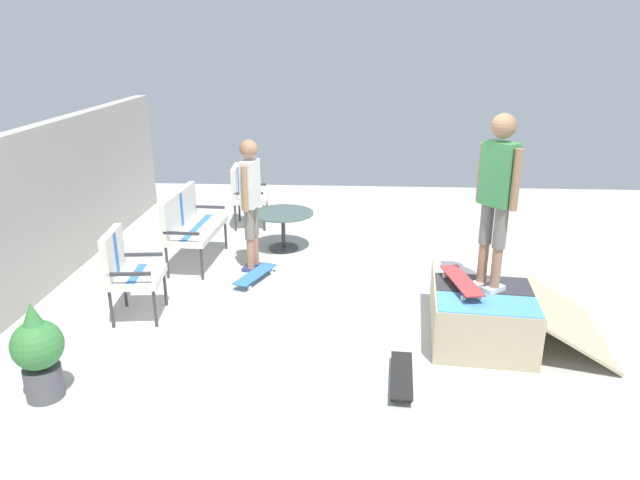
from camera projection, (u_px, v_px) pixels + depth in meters
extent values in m
cube|color=beige|center=(364.00, 317.00, 6.76)|extent=(12.00, 12.00, 0.10)
cube|color=#ADA89E|center=(13.00, 224.00, 6.63)|extent=(9.00, 0.20, 2.01)
cube|color=tan|center=(480.00, 309.00, 6.21)|extent=(1.55, 1.15, 0.56)
cube|color=#4C99D8|center=(488.00, 304.00, 5.66)|extent=(0.56, 1.01, 0.01)
cube|color=#333338|center=(483.00, 284.00, 6.11)|extent=(0.56, 1.01, 0.01)
cube|color=silver|center=(478.00, 267.00, 6.56)|extent=(0.56, 1.01, 0.01)
cylinder|color=#B2B2B7|center=(436.00, 284.00, 6.19)|extent=(1.39, 0.19, 0.05)
cube|color=tan|center=(565.00, 317.00, 6.09)|extent=(1.49, 0.94, 0.47)
cylinder|color=#38383D|center=(202.00, 264.00, 7.60)|extent=(0.04, 0.04, 0.44)
cylinder|color=#38383D|center=(226.00, 235.00, 8.70)|extent=(0.04, 0.04, 0.44)
cylinder|color=#38383D|center=(167.00, 262.00, 7.65)|extent=(0.04, 0.04, 0.44)
cylinder|color=#38383D|center=(195.00, 234.00, 8.75)|extent=(0.04, 0.04, 0.44)
cube|color=silver|center=(197.00, 230.00, 8.09)|extent=(1.28, 0.62, 0.08)
cube|color=#3872C6|center=(197.00, 227.00, 8.08)|extent=(1.21, 0.17, 0.00)
cube|color=silver|center=(179.00, 210.00, 8.02)|extent=(1.25, 0.15, 0.50)
cube|color=#3872C6|center=(179.00, 210.00, 8.02)|extent=(0.10, 0.09, 0.46)
cube|color=#38383D|center=(181.00, 233.00, 7.47)|extent=(0.07, 0.47, 0.04)
cube|color=#38383D|center=(209.00, 207.00, 8.60)|extent=(0.07, 0.47, 0.04)
cylinder|color=#38383D|center=(264.00, 218.00, 9.51)|extent=(0.04, 0.04, 0.44)
cylinder|color=#38383D|center=(267.00, 209.00, 10.02)|extent=(0.04, 0.04, 0.44)
cylinder|color=#38383D|center=(235.00, 218.00, 9.50)|extent=(0.04, 0.04, 0.44)
cylinder|color=#38383D|center=(239.00, 209.00, 10.01)|extent=(0.04, 0.04, 0.44)
cube|color=silver|center=(251.00, 198.00, 9.67)|extent=(0.66, 0.59, 0.08)
cube|color=#3872C6|center=(251.00, 196.00, 9.66)|extent=(0.59, 0.14, 0.00)
cube|color=silver|center=(236.00, 181.00, 9.57)|extent=(0.62, 0.12, 0.50)
cube|color=#3872C6|center=(236.00, 181.00, 9.57)|extent=(0.11, 0.09, 0.46)
cube|color=#38383D|center=(249.00, 193.00, 9.35)|extent=(0.07, 0.47, 0.04)
cube|color=#38383D|center=(252.00, 184.00, 9.89)|extent=(0.07, 0.47, 0.04)
cylinder|color=#38383D|center=(155.00, 308.00, 6.37)|extent=(0.04, 0.04, 0.44)
cylinder|color=#38383D|center=(165.00, 288.00, 6.87)|extent=(0.04, 0.04, 0.44)
cylinder|color=#38383D|center=(111.00, 309.00, 6.35)|extent=(0.04, 0.04, 0.44)
cylinder|color=#38383D|center=(125.00, 289.00, 6.85)|extent=(0.04, 0.04, 0.44)
cube|color=silver|center=(137.00, 277.00, 6.52)|extent=(0.67, 0.61, 0.08)
cube|color=#3872C6|center=(137.00, 274.00, 6.51)|extent=(0.59, 0.16, 0.00)
cube|color=silver|center=(113.00, 253.00, 6.42)|extent=(0.62, 0.14, 0.50)
cube|color=#3872C6|center=(113.00, 253.00, 6.42)|extent=(0.11, 0.09, 0.46)
cube|color=#38383D|center=(129.00, 274.00, 6.20)|extent=(0.09, 0.47, 0.04)
cube|color=#38383D|center=(142.00, 255.00, 6.74)|extent=(0.09, 0.47, 0.04)
cylinder|color=#38383D|center=(283.00, 232.00, 8.68)|extent=(0.06, 0.06, 0.55)
cylinder|color=#38383D|center=(284.00, 248.00, 8.76)|extent=(0.44, 0.44, 0.03)
cylinder|color=#425651|center=(283.00, 213.00, 8.58)|extent=(0.90, 0.90, 0.02)
cube|color=navy|center=(251.00, 270.00, 7.93)|extent=(0.15, 0.26, 0.05)
cylinder|color=#9E7051|center=(251.00, 253.00, 7.85)|extent=(0.10, 0.10, 0.42)
cylinder|color=slate|center=(249.00, 224.00, 7.71)|extent=(0.13, 0.13, 0.42)
cube|color=navy|center=(256.00, 265.00, 8.09)|extent=(0.15, 0.26, 0.05)
cylinder|color=#9E7051|center=(255.00, 249.00, 8.01)|extent=(0.10, 0.10, 0.42)
cylinder|color=slate|center=(254.00, 220.00, 7.87)|extent=(0.13, 0.13, 0.42)
cube|color=silver|center=(250.00, 184.00, 7.62)|extent=(0.35, 0.24, 0.62)
sphere|color=#9E7051|center=(249.00, 149.00, 7.46)|extent=(0.24, 0.24, 0.24)
cylinder|color=#9E7051|center=(245.00, 189.00, 7.44)|extent=(0.08, 0.08, 0.59)
cylinder|color=#9E7051|center=(255.00, 182.00, 7.81)|extent=(0.08, 0.08, 0.59)
cube|color=silver|center=(494.00, 289.00, 5.93)|extent=(0.24, 0.26, 0.05)
cylinder|color=#9E7051|center=(496.00, 267.00, 5.85)|extent=(0.10, 0.10, 0.42)
cylinder|color=slate|center=(500.00, 228.00, 5.71)|extent=(0.13, 0.13, 0.42)
cube|color=silver|center=(481.00, 283.00, 6.06)|extent=(0.24, 0.26, 0.05)
cylinder|color=#9E7051|center=(483.00, 262.00, 5.98)|extent=(0.10, 0.10, 0.42)
cylinder|color=slate|center=(487.00, 223.00, 5.84)|extent=(0.13, 0.13, 0.42)
cube|color=#3F8C4C|center=(499.00, 174.00, 5.60)|extent=(0.36, 0.34, 0.62)
sphere|color=#9E7051|center=(504.00, 126.00, 5.45)|extent=(0.24, 0.24, 0.24)
cylinder|color=#9E7051|center=(516.00, 180.00, 5.45)|extent=(0.08, 0.08, 0.59)
cylinder|color=#9E7051|center=(482.00, 172.00, 5.76)|extent=(0.08, 0.08, 0.59)
cube|color=#3372B2|center=(255.00, 274.00, 7.60)|extent=(0.82, 0.48, 0.02)
cylinder|color=silver|center=(271.00, 272.00, 7.83)|extent=(0.06, 0.05, 0.06)
cylinder|color=silver|center=(261.00, 270.00, 7.90)|extent=(0.06, 0.05, 0.06)
cylinder|color=silver|center=(250.00, 288.00, 7.35)|extent=(0.06, 0.05, 0.06)
cylinder|color=silver|center=(239.00, 286.00, 7.42)|extent=(0.06, 0.05, 0.06)
cube|color=black|center=(402.00, 374.00, 5.36)|extent=(0.81, 0.26, 0.02)
cylinder|color=#333333|center=(410.00, 365.00, 5.63)|extent=(0.06, 0.03, 0.06)
cylinder|color=#333333|center=(393.00, 364.00, 5.65)|extent=(0.06, 0.03, 0.06)
cylinder|color=#333333|center=(410.00, 399.00, 5.11)|extent=(0.06, 0.03, 0.06)
cylinder|color=#333333|center=(392.00, 398.00, 5.13)|extent=(0.06, 0.03, 0.06)
cube|color=#B23838|center=(462.00, 280.00, 5.96)|extent=(0.82, 0.34, 0.01)
cylinder|color=silver|center=(459.00, 275.00, 6.26)|extent=(0.06, 0.04, 0.06)
cylinder|color=silver|center=(445.00, 276.00, 6.24)|extent=(0.06, 0.04, 0.06)
cylinder|color=silver|center=(479.00, 297.00, 5.73)|extent=(0.06, 0.04, 0.06)
cylinder|color=silver|center=(463.00, 298.00, 5.71)|extent=(0.06, 0.04, 0.06)
cylinder|color=#515156|center=(44.00, 382.00, 5.14)|extent=(0.32, 0.32, 0.30)
sphere|color=#387F3D|center=(37.00, 345.00, 5.02)|extent=(0.44, 0.44, 0.44)
cone|color=#387F3D|center=(32.00, 318.00, 4.93)|extent=(0.24, 0.24, 0.28)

